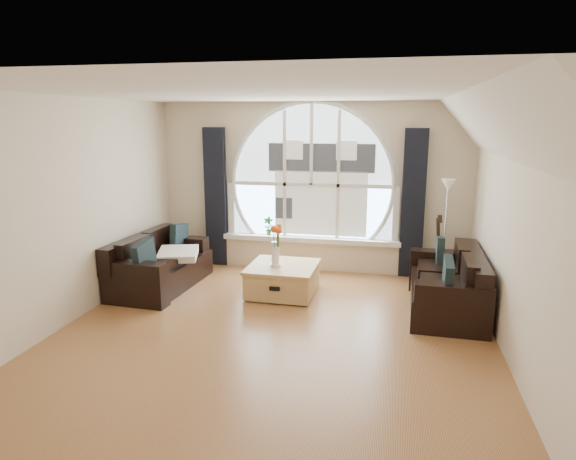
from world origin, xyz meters
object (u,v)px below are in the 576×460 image
object	(u,v)px
floor_lamp	(445,234)
guitar	(437,248)
vase_flowers	(275,239)
potted_plant	(268,226)
sofa_left	(161,261)
coffee_chest	(283,278)
sofa_right	(446,281)

from	to	relation	value
floor_lamp	guitar	xyz separation A→B (m)	(-0.07, 0.23, -0.27)
vase_flowers	potted_plant	bearing A→B (deg)	108.28
vase_flowers	sofa_left	bearing A→B (deg)	-178.87
vase_flowers	coffee_chest	bearing A→B (deg)	28.89
sofa_left	vase_flowers	xyz separation A→B (m)	(1.72, 0.03, 0.41)
vase_flowers	sofa_right	bearing A→B (deg)	-2.87
floor_lamp	guitar	world-z (taller)	floor_lamp
vase_flowers	floor_lamp	xyz separation A→B (m)	(2.33, 0.82, -0.01)
vase_flowers	guitar	xyz separation A→B (m)	(2.26, 1.06, -0.28)
guitar	coffee_chest	bearing A→B (deg)	-172.99
sofa_left	coffee_chest	world-z (taller)	sofa_left
sofa_right	coffee_chest	xyz separation A→B (m)	(-2.19, 0.17, -0.17)
sofa_left	guitar	xyz separation A→B (m)	(3.98, 1.09, 0.13)
vase_flowers	potted_plant	size ratio (longest dim) A/B	2.29
guitar	potted_plant	bearing A→B (deg)	157.06
sofa_right	guitar	bearing A→B (deg)	93.37
sofa_right	vase_flowers	size ratio (longest dim) A/B	2.48
sofa_right	potted_plant	size ratio (longest dim) A/B	5.69
sofa_right	guitar	size ratio (longest dim) A/B	1.64
potted_plant	coffee_chest	bearing A→B (deg)	-67.29
sofa_left	vase_flowers	bearing A→B (deg)	4.81
vase_flowers	potted_plant	xyz separation A→B (m)	(-0.43, 1.29, -0.11)
coffee_chest	floor_lamp	bearing A→B (deg)	20.12
vase_flowers	potted_plant	world-z (taller)	vase_flowers
coffee_chest	potted_plant	world-z (taller)	potted_plant
sofa_right	sofa_left	bearing A→B (deg)	-179.32
sofa_right	potted_plant	bearing A→B (deg)	154.43
coffee_chest	floor_lamp	size ratio (longest dim) A/B	0.59
sofa_left	guitar	bearing A→B (deg)	19.00
sofa_left	floor_lamp	size ratio (longest dim) A/B	1.08
sofa_right	floor_lamp	size ratio (longest dim) A/B	1.09
sofa_left	potted_plant	bearing A→B (deg)	49.40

